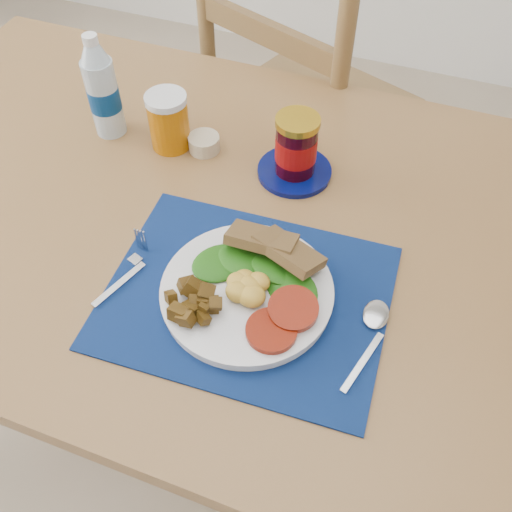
{
  "coord_description": "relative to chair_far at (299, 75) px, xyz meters",
  "views": [
    {
      "loc": [
        0.34,
        -0.43,
        1.47
      ],
      "look_at": [
        0.15,
        0.09,
        0.8
      ],
      "focal_mm": 40.0,
      "sensor_mm": 36.0,
      "label": 1
    }
  ],
  "objects": [
    {
      "name": "ground",
      "position": [
        0.01,
        -0.84,
        -0.62
      ],
      "size": [
        4.0,
        4.0,
        0.0
      ],
      "primitive_type": "plane",
      "color": "gray",
      "rests_on": "ground"
    },
    {
      "name": "table",
      "position": [
        0.01,
        -0.64,
        0.04
      ],
      "size": [
        1.4,
        0.9,
        0.75
      ],
      "color": "brown",
      "rests_on": "ground"
    },
    {
      "name": "chair_far",
      "position": [
        0.0,
        0.0,
        0.0
      ],
      "size": [
        0.59,
        0.58,
        1.25
      ],
      "rotation": [
        0.0,
        0.0,
        2.77
      ],
      "color": "#533D1E",
      "rests_on": "ground"
    },
    {
      "name": "placemat",
      "position": [
        0.16,
        -0.79,
        0.13
      ],
      "size": [
        0.44,
        0.35,
        0.0
      ],
      "primitive_type": "cube",
      "rotation": [
        0.0,
        0.0,
        0.05
      ],
      "color": "black",
      "rests_on": "table"
    },
    {
      "name": "breakfast_plate",
      "position": [
        0.15,
        -0.8,
        0.15
      ],
      "size": [
        0.26,
        0.26,
        0.06
      ],
      "rotation": [
        0.0,
        0.0,
        -0.13
      ],
      "color": "silver",
      "rests_on": "placemat"
    },
    {
      "name": "fork",
      "position": [
        -0.04,
        -0.81,
        0.13
      ],
      "size": [
        0.04,
        0.15,
        0.0
      ],
      "rotation": [
        0.0,
        0.0,
        -0.32
      ],
      "color": "#B2B5BA",
      "rests_on": "placemat"
    },
    {
      "name": "spoon",
      "position": [
        0.35,
        -0.79,
        0.13
      ],
      "size": [
        0.04,
        0.17,
        0.0
      ],
      "rotation": [
        0.0,
        0.0,
        -0.26
      ],
      "color": "#B2B5BA",
      "rests_on": "placemat"
    },
    {
      "name": "water_bottle",
      "position": [
        -0.24,
        -0.51,
        0.22
      ],
      "size": [
        0.06,
        0.06,
        0.21
      ],
      "color": "#ADBFCC",
      "rests_on": "table"
    },
    {
      "name": "juice_glass",
      "position": [
        -0.11,
        -0.5,
        0.18
      ],
      "size": [
        0.08,
        0.08,
        0.1
      ],
      "primitive_type": "cylinder",
      "color": "#AC5B04",
      "rests_on": "table"
    },
    {
      "name": "ramekin",
      "position": [
        -0.04,
        -0.49,
        0.14
      ],
      "size": [
        0.06,
        0.06,
        0.03
      ],
      "primitive_type": "cylinder",
      "color": "#C3B18F",
      "rests_on": "table"
    },
    {
      "name": "jam_on_saucer",
      "position": [
        0.14,
        -0.5,
        0.18
      ],
      "size": [
        0.14,
        0.14,
        0.12
      ],
      "color": "#040C4C",
      "rests_on": "table"
    }
  ]
}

